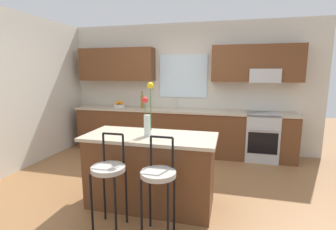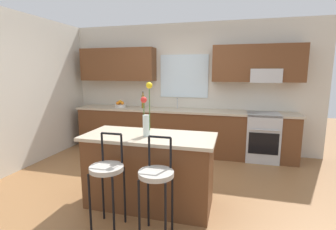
% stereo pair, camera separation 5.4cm
% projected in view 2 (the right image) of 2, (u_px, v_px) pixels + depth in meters
% --- Properties ---
extents(ground_plane, '(14.00, 14.00, 0.00)m').
position_uv_depth(ground_plane, '(157.00, 187.00, 3.71)').
color(ground_plane, olive).
extents(wall_left, '(0.12, 4.60, 2.70)m').
position_uv_depth(wall_left, '(23.00, 91.00, 4.41)').
color(wall_left, beige).
rests_on(wall_left, ground).
extents(back_wall_assembly, '(5.60, 0.50, 2.70)m').
position_uv_depth(back_wall_assembly, '(185.00, 81.00, 5.33)').
color(back_wall_assembly, beige).
rests_on(back_wall_assembly, ground).
extents(counter_run, '(4.56, 0.64, 0.92)m').
position_uv_depth(counter_run, '(181.00, 131.00, 5.25)').
color(counter_run, brown).
rests_on(counter_run, ground).
extents(sink_faucet, '(0.02, 0.13, 0.23)m').
position_uv_depth(sink_faucet, '(177.00, 102.00, 5.31)').
color(sink_faucet, '#B7BABC').
rests_on(sink_faucet, counter_run).
extents(oven_range, '(0.60, 0.64, 0.92)m').
position_uv_depth(oven_range, '(262.00, 137.00, 4.81)').
color(oven_range, '#B7BABC').
rests_on(oven_range, ground).
extents(kitchen_island, '(1.63, 0.73, 0.92)m').
position_uv_depth(kitchen_island, '(150.00, 170.00, 3.16)').
color(kitchen_island, brown).
rests_on(kitchen_island, ground).
extents(bar_stool_near, '(0.36, 0.36, 1.04)m').
position_uv_depth(bar_stool_near, '(107.00, 173.00, 2.65)').
color(bar_stool_near, black).
rests_on(bar_stool_near, ground).
extents(bar_stool_middle, '(0.36, 0.36, 1.04)m').
position_uv_depth(bar_stool_middle, '(156.00, 178.00, 2.51)').
color(bar_stool_middle, black).
rests_on(bar_stool_middle, ground).
extents(flower_vase, '(0.15, 0.09, 0.65)m').
position_uv_depth(flower_vase, '(146.00, 116.00, 3.00)').
color(flower_vase, silver).
rests_on(flower_vase, kitchen_island).
extents(fruit_bowl_oranges, '(0.24, 0.24, 0.16)m').
position_uv_depth(fruit_bowl_oranges, '(120.00, 105.00, 5.51)').
color(fruit_bowl_oranges, silver).
rests_on(fruit_bowl_oranges, counter_run).
extents(bottle_olive_oil, '(0.06, 0.06, 0.36)m').
position_uv_depth(bottle_olive_oil, '(143.00, 101.00, 5.35)').
color(bottle_olive_oil, olive).
rests_on(bottle_olive_oil, counter_run).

